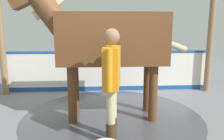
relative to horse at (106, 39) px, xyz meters
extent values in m
cube|color=gray|center=(0.17, -0.14, -1.55)|extent=(16.00, 16.00, 0.02)
cylinder|color=#4C4C54|center=(0.02, 0.12, -1.54)|extent=(3.54, 3.54, 0.00)
cube|color=white|center=(-1.84, 0.37, -1.01)|extent=(0.85, 5.72, 1.05)
cube|color=#1E4C99|center=(-1.84, 0.37, -0.46)|extent=(0.87, 5.72, 0.06)
cube|color=#1E4C99|center=(-1.84, 0.37, -1.48)|extent=(0.86, 5.72, 0.12)
cylinder|color=olive|center=(-2.01, -2.37, -0.23)|extent=(0.16, 0.16, 2.61)
cylinder|color=olive|center=(-1.26, 3.06, -0.23)|extent=(0.16, 0.16, 2.61)
cube|color=brown|center=(0.02, 0.12, 0.00)|extent=(1.19, 2.08, 0.92)
cylinder|color=brown|center=(0.17, -0.66, -1.00)|extent=(0.16, 0.16, 1.08)
cylinder|color=brown|center=(-0.34, -0.59, -1.00)|extent=(0.16, 0.16, 1.08)
cylinder|color=brown|center=(0.37, 0.82, -1.00)|extent=(0.16, 0.16, 1.08)
cylinder|color=brown|center=(-0.13, 0.89, -1.00)|extent=(0.16, 0.16, 1.08)
cylinder|color=brown|center=(-0.14, -0.99, 0.46)|extent=(0.52, 0.84, 0.88)
cube|color=#C6B793|center=(-0.14, -0.99, 0.60)|extent=(0.15, 0.68, 0.54)
cylinder|color=#C6B793|center=(0.17, 1.19, -0.10)|extent=(0.21, 0.71, 0.35)
cylinder|color=#47331E|center=(0.87, -0.05, -1.37)|extent=(0.15, 0.15, 0.34)
cylinder|color=#C6B793|center=(0.87, -0.05, -0.94)|extent=(0.13, 0.13, 0.52)
cylinder|color=#47331E|center=(1.08, -0.11, -1.37)|extent=(0.15, 0.15, 0.34)
cylinder|color=#C6B793|center=(1.08, -0.11, -0.94)|extent=(0.13, 0.13, 0.52)
cube|color=orange|center=(0.97, -0.08, -0.38)|extent=(0.54, 0.36, 0.61)
cylinder|color=orange|center=(0.69, 0.01, -0.36)|extent=(0.09, 0.09, 0.58)
cylinder|color=orange|center=(1.26, -0.17, -0.36)|extent=(0.09, 0.09, 0.58)
sphere|color=#936B4C|center=(0.97, -0.08, 0.08)|extent=(0.23, 0.23, 0.23)
camera|label=1|loc=(4.11, -0.70, 0.20)|focal=35.51mm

